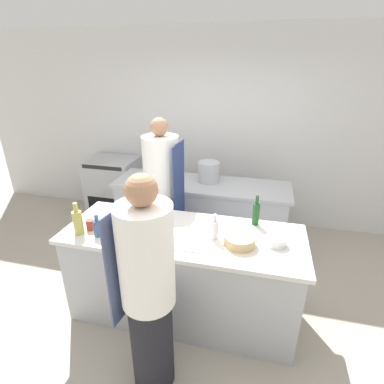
% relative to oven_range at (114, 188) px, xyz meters
% --- Properties ---
extents(ground_plane, '(16.00, 16.00, 0.00)m').
position_rel_oven_range_xyz_m(ground_plane, '(1.64, -1.77, -0.47)').
color(ground_plane, '#A89E8E').
extents(wall_back, '(8.00, 0.06, 2.80)m').
position_rel_oven_range_xyz_m(wall_back, '(1.64, 0.36, 0.93)').
color(wall_back, silver).
rests_on(wall_back, ground_plane).
extents(prep_counter, '(2.17, 0.81, 0.91)m').
position_rel_oven_range_xyz_m(prep_counter, '(1.64, -1.77, -0.02)').
color(prep_counter, '#A8AAAF').
rests_on(prep_counter, ground_plane).
extents(pass_counter, '(2.23, 0.67, 0.91)m').
position_rel_oven_range_xyz_m(pass_counter, '(1.55, -0.55, -0.02)').
color(pass_counter, '#A8AAAF').
rests_on(pass_counter, ground_plane).
extents(oven_range, '(0.76, 0.62, 0.95)m').
position_rel_oven_range_xyz_m(oven_range, '(0.00, 0.00, 0.00)').
color(oven_range, '#A8AAAF').
rests_on(oven_range, ground_plane).
extents(chef_at_prep_near, '(0.41, 0.39, 1.74)m').
position_rel_oven_range_xyz_m(chef_at_prep_near, '(1.60, -2.52, 0.39)').
color(chef_at_prep_near, black).
rests_on(chef_at_prep_near, ground_plane).
extents(chef_at_stove, '(0.41, 0.40, 1.80)m').
position_rel_oven_range_xyz_m(chef_at_stove, '(1.20, -1.06, 0.43)').
color(chef_at_stove, black).
rests_on(chef_at_stove, ground_plane).
extents(bottle_olive_oil, '(0.09, 0.09, 0.30)m').
position_rel_oven_range_xyz_m(bottle_olive_oil, '(0.74, -2.00, 0.56)').
color(bottle_olive_oil, '#B2A84C').
rests_on(bottle_olive_oil, prep_counter).
extents(bottle_vinegar, '(0.08, 0.08, 0.20)m').
position_rel_oven_range_xyz_m(bottle_vinegar, '(0.93, -2.00, 0.52)').
color(bottle_vinegar, '#2D5175').
rests_on(bottle_vinegar, prep_counter).
extents(bottle_wine, '(0.06, 0.06, 0.29)m').
position_rel_oven_range_xyz_m(bottle_wine, '(2.26, -1.46, 0.56)').
color(bottle_wine, '#19471E').
rests_on(bottle_wine, prep_counter).
extents(bottle_cooking_oil, '(0.07, 0.07, 0.23)m').
position_rel_oven_range_xyz_m(bottle_cooking_oil, '(1.93, -1.80, 0.53)').
color(bottle_cooking_oil, silver).
rests_on(bottle_cooking_oil, prep_counter).
extents(bowl_mixing_large, '(0.26, 0.26, 0.08)m').
position_rel_oven_range_xyz_m(bowl_mixing_large, '(2.15, -1.84, 0.48)').
color(bowl_mixing_large, tan).
rests_on(bowl_mixing_large, prep_counter).
extents(bowl_prep_small, '(0.23, 0.23, 0.07)m').
position_rel_oven_range_xyz_m(bowl_prep_small, '(0.92, -1.78, 0.48)').
color(bowl_prep_small, tan).
rests_on(bowl_prep_small, prep_counter).
extents(bowl_ceramic_blue, '(0.17, 0.17, 0.07)m').
position_rel_oven_range_xyz_m(bowl_ceramic_blue, '(2.45, -1.77, 0.48)').
color(bowl_ceramic_blue, white).
rests_on(bowl_ceramic_blue, prep_counter).
extents(bowl_wooden_salad, '(0.28, 0.28, 0.05)m').
position_rel_oven_range_xyz_m(bowl_wooden_salad, '(1.39, -1.87, 0.47)').
color(bowl_wooden_salad, '#B7BABC').
rests_on(bowl_wooden_salad, prep_counter).
extents(cup, '(0.07, 0.07, 0.10)m').
position_rel_oven_range_xyz_m(cup, '(0.81, -1.92, 0.49)').
color(cup, '#B2382D').
rests_on(cup, prep_counter).
extents(cutting_board, '(0.33, 0.27, 0.01)m').
position_rel_oven_range_xyz_m(cutting_board, '(1.71, -1.92, 0.45)').
color(cutting_board, white).
rests_on(cutting_board, prep_counter).
extents(stockpot, '(0.27, 0.27, 0.26)m').
position_rel_oven_range_xyz_m(stockpot, '(1.62, -0.47, 0.57)').
color(stockpot, '#A8AAAF').
rests_on(stockpot, pass_counter).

